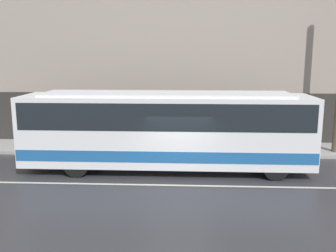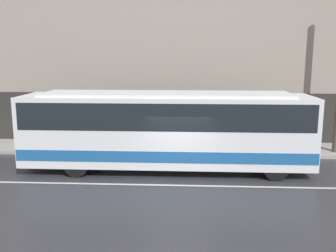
# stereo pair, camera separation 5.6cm
# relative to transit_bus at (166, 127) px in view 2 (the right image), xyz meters

# --- Properties ---
(ground_plane) EXTENTS (60.00, 60.00, 0.00)m
(ground_plane) POSITION_rel_transit_bus_xyz_m (0.56, -1.88, -1.86)
(ground_plane) COLOR #333338
(sidewalk) EXTENTS (60.00, 2.72, 0.15)m
(sidewalk) POSITION_rel_transit_bus_xyz_m (0.56, 3.48, -1.78)
(sidewalk) COLOR #A09E99
(sidewalk) RESTS_ON ground_plane
(building_facade) EXTENTS (60.00, 0.35, 12.55)m
(building_facade) POSITION_rel_transit_bus_xyz_m (0.56, 4.98, 4.21)
(building_facade) COLOR gray
(building_facade) RESTS_ON ground_plane
(lane_stripe) EXTENTS (54.00, 0.14, 0.01)m
(lane_stripe) POSITION_rel_transit_bus_xyz_m (0.56, -1.88, -1.85)
(lane_stripe) COLOR beige
(lane_stripe) RESTS_ON ground_plane
(transit_bus) EXTENTS (11.88, 2.49, 3.30)m
(transit_bus) POSITION_rel_transit_bus_xyz_m (0.00, 0.00, 0.00)
(transit_bus) COLOR white
(transit_bus) RESTS_ON ground_plane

